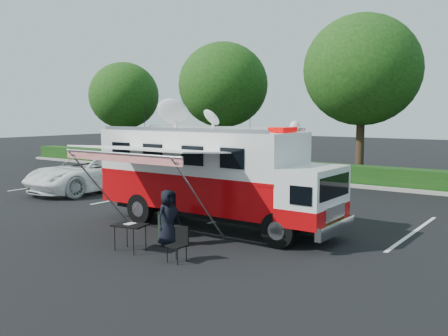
# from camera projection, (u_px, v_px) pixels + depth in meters

# --- Properties ---
(ground_plane) EXTENTS (120.00, 120.00, 0.00)m
(ground_plane) POSITION_uv_depth(u_px,v_px,m) (215.00, 227.00, 16.33)
(ground_plane) COLOR black
(ground_plane) RESTS_ON ground
(back_border) EXTENTS (60.00, 6.14, 8.87)m
(back_border) POSITION_uv_depth(u_px,v_px,m) (383.00, 87.00, 25.54)
(back_border) COLOR #9E998E
(back_border) RESTS_ON ground_plane
(stall_lines) EXTENTS (24.12, 5.50, 0.01)m
(stall_lines) POSITION_uv_depth(u_px,v_px,m) (251.00, 210.00, 19.04)
(stall_lines) COLOR silver
(stall_lines) RESTS_ON ground_plane
(command_truck) EXTENTS (8.39, 2.31, 4.03)m
(command_truck) POSITION_uv_depth(u_px,v_px,m) (213.00, 175.00, 16.18)
(command_truck) COLOR black
(command_truck) RESTS_ON ground_plane
(awning) EXTENTS (4.58, 2.39, 2.77)m
(awning) POSITION_uv_depth(u_px,v_px,m) (143.00, 152.00, 14.57)
(awning) COLOR white
(awning) RESTS_ON ground_plane
(white_suv) EXTENTS (3.16, 6.40, 1.75)m
(white_suv) POSITION_uv_depth(u_px,v_px,m) (91.00, 191.00, 23.82)
(white_suv) COLOR white
(white_suv) RESTS_ON ground_plane
(person) EXTENTS (0.61, 0.84, 1.60)m
(person) POSITION_uv_depth(u_px,v_px,m) (169.00, 245.00, 14.06)
(person) COLOR black
(person) RESTS_ON ground_plane
(folding_table) EXTENTS (0.98, 0.78, 0.75)m
(folding_table) POSITION_uv_depth(u_px,v_px,m) (130.00, 226.00, 13.41)
(folding_table) COLOR black
(folding_table) RESTS_ON ground_plane
(folding_chair) EXTENTS (0.43, 0.45, 0.89)m
(folding_chair) POSITION_uv_depth(u_px,v_px,m) (179.00, 241.00, 12.52)
(folding_chair) COLOR black
(folding_chair) RESTS_ON ground_plane
(trash_bin) EXTENTS (0.51, 0.51, 0.77)m
(trash_bin) POSITION_uv_depth(u_px,v_px,m) (166.00, 224.00, 14.96)
(trash_bin) COLOR black
(trash_bin) RESTS_ON ground_plane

